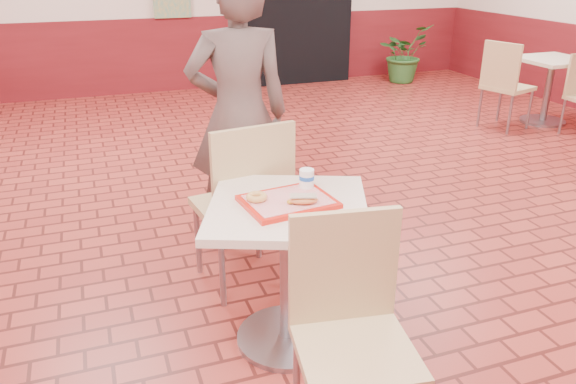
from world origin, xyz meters
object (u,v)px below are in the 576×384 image
object	(u,v)px
main_table	(288,251)
serving_tray	(288,202)
paper_cup	(307,178)
potted_plant	(404,53)
chair_second_left	(505,81)
ring_donut	(257,197)
chair_main_front	(350,322)
second_table	(550,80)
long_john_donut	(303,200)
chair_main_back	(246,199)
customer	(239,115)

from	to	relation	value
main_table	serving_tray	bearing A→B (deg)	-153.43
serving_tray	paper_cup	distance (m)	0.18
main_table	serving_tray	distance (m)	0.26
serving_tray	potted_plant	distance (m)	6.48
chair_second_left	potted_plant	world-z (taller)	chair_second_left
main_table	serving_tray	world-z (taller)	serving_tray
main_table	chair_second_left	bearing A→B (deg)	38.08
ring_donut	potted_plant	distance (m)	6.53
paper_cup	chair_main_front	bearing A→B (deg)	-97.91
chair_main_front	chair_second_left	bearing A→B (deg)	52.95
chair_second_left	serving_tray	bearing A→B (deg)	110.52
paper_cup	second_table	xyz separation A→B (m)	(4.01, 2.66, -0.33)
chair_main_front	paper_cup	world-z (taller)	chair_main_front
second_table	potted_plant	bearing A→B (deg)	99.08
second_table	potted_plant	xyz separation A→B (m)	(-0.40, 2.52, -0.07)
main_table	chair_main_front	world-z (taller)	chair_main_front
chair_main_front	potted_plant	xyz separation A→B (m)	(3.71, 5.90, -0.10)
paper_cup	second_table	distance (m)	4.82
main_table	chair_second_left	xyz separation A→B (m)	(3.48, 2.73, 0.02)
long_john_donut	paper_cup	world-z (taller)	paper_cup
long_john_donut	paper_cup	bearing A→B (deg)	63.31
serving_tray	second_table	bearing A→B (deg)	33.71
chair_main_back	second_table	world-z (taller)	chair_main_back
potted_plant	second_table	bearing A→B (deg)	-80.92
second_table	chair_second_left	world-z (taller)	chair_second_left
serving_tray	long_john_donut	size ratio (longest dim) A/B	2.75
chair_main_front	second_table	xyz separation A→B (m)	(4.11, 3.38, -0.03)
chair_second_left	customer	bearing A→B (deg)	97.82
customer	second_table	size ratio (longest dim) A/B	2.40
serving_tray	ring_donut	xyz separation A→B (m)	(-0.14, 0.04, 0.03)
serving_tray	second_table	distance (m)	4.99
potted_plant	ring_donut	bearing A→B (deg)	-126.46
chair_main_front	chair_main_back	distance (m)	1.17
chair_main_back	second_table	size ratio (longest dim) A/B	1.38
chair_main_back	customer	xyz separation A→B (m)	(0.12, 0.56, 0.32)
ring_donut	chair_main_front	bearing A→B (deg)	-75.51
chair_main_back	chair_main_front	bearing A→B (deg)	86.27
chair_main_back	long_john_donut	size ratio (longest dim) A/B	6.94
potted_plant	chair_main_front	bearing A→B (deg)	-122.13
serving_tray	main_table	bearing A→B (deg)	26.57
customer	chair_second_left	size ratio (longest dim) A/B	1.85
main_table	potted_plant	world-z (taller)	potted_plant
chair_second_left	paper_cup	bearing A→B (deg)	110.50
long_john_donut	chair_second_left	xyz separation A→B (m)	(3.44, 2.80, -0.27)
main_table	customer	size ratio (longest dim) A/B	0.43
long_john_donut	chair_second_left	distance (m)	4.44
serving_tray	customer	bearing A→B (deg)	86.38
chair_main_back	customer	world-z (taller)	customer
long_john_donut	second_table	xyz separation A→B (m)	(4.10, 2.83, -0.31)
paper_cup	potted_plant	distance (m)	6.32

